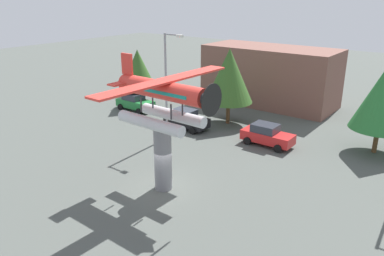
{
  "coord_description": "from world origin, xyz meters",
  "views": [
    {
      "loc": [
        14.59,
        -16.27,
        11.87
      ],
      "look_at": [
        0.0,
        3.0,
        3.22
      ],
      "focal_mm": 35.86,
      "sensor_mm": 36.0,
      "label": 1
    }
  ],
  "objects_px": {
    "car_far_red": "(267,135)",
    "storefront_building": "(270,76)",
    "car_near_green": "(135,102)",
    "tree_center_back": "(383,97)",
    "floatplane_monument": "(163,98)",
    "tree_west": "(138,70)",
    "streetlight_primary": "(168,80)",
    "car_mid_black": "(186,119)",
    "tree_east": "(229,76)",
    "display_pedestal": "(163,157)"
  },
  "relations": [
    {
      "from": "storefront_building",
      "to": "tree_west",
      "type": "relative_size",
      "value": 2.32
    },
    {
      "from": "car_near_green",
      "to": "tree_west",
      "type": "bearing_deg",
      "value": 117.02
    },
    {
      "from": "tree_west",
      "to": "tree_center_back",
      "type": "bearing_deg",
      "value": 4.46
    },
    {
      "from": "car_near_green",
      "to": "floatplane_monument",
      "type": "bearing_deg",
      "value": -38.8
    },
    {
      "from": "car_far_red",
      "to": "tree_west",
      "type": "xyz_separation_m",
      "value": [
        -16.26,
        1.88,
        3.13
      ]
    },
    {
      "from": "car_near_green",
      "to": "tree_center_back",
      "type": "bearing_deg",
      "value": 7.99
    },
    {
      "from": "floatplane_monument",
      "to": "streetlight_primary",
      "type": "height_order",
      "value": "streetlight_primary"
    },
    {
      "from": "floatplane_monument",
      "to": "car_mid_black",
      "type": "xyz_separation_m",
      "value": [
        -5.97,
        9.82,
        -5.09
      ]
    },
    {
      "from": "floatplane_monument",
      "to": "tree_west",
      "type": "height_order",
      "value": "floatplane_monument"
    },
    {
      "from": "floatplane_monument",
      "to": "tree_center_back",
      "type": "relative_size",
      "value": 1.52
    },
    {
      "from": "car_mid_black",
      "to": "tree_east",
      "type": "bearing_deg",
      "value": 57.62
    },
    {
      "from": "floatplane_monument",
      "to": "car_near_green",
      "type": "xyz_separation_m",
      "value": [
        -13.8,
        11.09,
        -5.09
      ]
    },
    {
      "from": "car_near_green",
      "to": "car_mid_black",
      "type": "distance_m",
      "value": 7.93
    },
    {
      "from": "storefront_building",
      "to": "car_far_red",
      "type": "bearing_deg",
      "value": -64.01
    },
    {
      "from": "car_near_green",
      "to": "car_far_red",
      "type": "xyz_separation_m",
      "value": [
        15.56,
        -0.51,
        0.0
      ]
    },
    {
      "from": "car_mid_black",
      "to": "car_far_red",
      "type": "xyz_separation_m",
      "value": [
        7.74,
        0.77,
        0.0
      ]
    },
    {
      "from": "car_far_red",
      "to": "car_near_green",
      "type": "bearing_deg",
      "value": 178.14
    },
    {
      "from": "car_near_green",
      "to": "tree_center_back",
      "type": "xyz_separation_m",
      "value": [
        22.96,
        3.22,
        3.54
      ]
    },
    {
      "from": "display_pedestal",
      "to": "car_near_green",
      "type": "height_order",
      "value": "display_pedestal"
    },
    {
      "from": "car_near_green",
      "to": "tree_west",
      "type": "distance_m",
      "value": 3.49
    },
    {
      "from": "tree_west",
      "to": "tree_center_back",
      "type": "xyz_separation_m",
      "value": [
        23.66,
        1.85,
        0.41
      ]
    },
    {
      "from": "floatplane_monument",
      "to": "storefront_building",
      "type": "xyz_separation_m",
      "value": [
        -3.8,
        22.0,
        -2.85
      ]
    },
    {
      "from": "car_far_red",
      "to": "tree_center_back",
      "type": "relative_size",
      "value": 0.61
    },
    {
      "from": "display_pedestal",
      "to": "tree_center_back",
      "type": "height_order",
      "value": "tree_center_back"
    },
    {
      "from": "car_mid_black",
      "to": "tree_west",
      "type": "height_order",
      "value": "tree_west"
    },
    {
      "from": "car_mid_black",
      "to": "streetlight_primary",
      "type": "xyz_separation_m",
      "value": [
        0.46,
        -2.99,
        4.18
      ]
    },
    {
      "from": "car_far_red",
      "to": "streetlight_primary",
      "type": "bearing_deg",
      "value": -152.68
    },
    {
      "from": "floatplane_monument",
      "to": "tree_east",
      "type": "height_order",
      "value": "floatplane_monument"
    },
    {
      "from": "car_far_red",
      "to": "streetlight_primary",
      "type": "distance_m",
      "value": 9.19
    },
    {
      "from": "floatplane_monument",
      "to": "tree_center_back",
      "type": "height_order",
      "value": "floatplane_monument"
    },
    {
      "from": "display_pedestal",
      "to": "tree_center_back",
      "type": "bearing_deg",
      "value": 57.01
    },
    {
      "from": "car_far_red",
      "to": "storefront_building",
      "type": "xyz_separation_m",
      "value": [
        -5.56,
        11.41,
        2.24
      ]
    },
    {
      "from": "display_pedestal",
      "to": "tree_west",
      "type": "distance_m",
      "value": 19.12
    },
    {
      "from": "tree_center_back",
      "to": "streetlight_primary",
      "type": "bearing_deg",
      "value": -152.98
    },
    {
      "from": "streetlight_primary",
      "to": "car_mid_black",
      "type": "bearing_deg",
      "value": 98.82
    },
    {
      "from": "floatplane_monument",
      "to": "car_near_green",
      "type": "bearing_deg",
      "value": 142.55
    },
    {
      "from": "display_pedestal",
      "to": "streetlight_primary",
      "type": "relative_size",
      "value": 0.49
    },
    {
      "from": "storefront_building",
      "to": "tree_center_back",
      "type": "bearing_deg",
      "value": -30.67
    },
    {
      "from": "storefront_building",
      "to": "tree_center_back",
      "type": "distance_m",
      "value": 15.13
    },
    {
      "from": "tree_east",
      "to": "tree_center_back",
      "type": "height_order",
      "value": "tree_east"
    },
    {
      "from": "car_mid_black",
      "to": "car_far_red",
      "type": "distance_m",
      "value": 7.78
    },
    {
      "from": "floatplane_monument",
      "to": "car_far_red",
      "type": "bearing_deg",
      "value": 81.89
    },
    {
      "from": "car_near_green",
      "to": "storefront_building",
      "type": "xyz_separation_m",
      "value": [
        10.0,
        10.91,
        2.24
      ]
    },
    {
      "from": "car_near_green",
      "to": "tree_east",
      "type": "xyz_separation_m",
      "value": [
        10.08,
        2.29,
        3.7
      ]
    },
    {
      "from": "floatplane_monument",
      "to": "streetlight_primary",
      "type": "xyz_separation_m",
      "value": [
        -5.51,
        6.83,
        -0.91
      ]
    },
    {
      "from": "car_near_green",
      "to": "display_pedestal",
      "type": "bearing_deg",
      "value": -39.06
    },
    {
      "from": "floatplane_monument",
      "to": "storefront_building",
      "type": "height_order",
      "value": "floatplane_monument"
    },
    {
      "from": "car_near_green",
      "to": "tree_east",
      "type": "height_order",
      "value": "tree_east"
    },
    {
      "from": "tree_west",
      "to": "streetlight_primary",
      "type": "bearing_deg",
      "value": -32.09
    },
    {
      "from": "tree_west",
      "to": "tree_east",
      "type": "relative_size",
      "value": 0.87
    }
  ]
}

